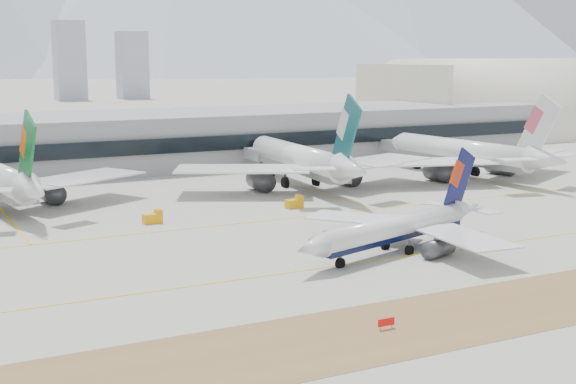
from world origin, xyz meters
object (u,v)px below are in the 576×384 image
widebody_china_air (468,154)px  terminal (117,141)px  widebody_cathay (303,161)px  hangar (493,136)px  taxiing_airliner (401,228)px

widebody_china_air → terminal: size_ratio=0.23×
widebody_cathay → hangar: bearing=-54.7°
taxiing_airliner → widebody_cathay: 65.36m
taxiing_airliner → terminal: taxiing_airliner is taller
taxiing_airliner → terminal: size_ratio=0.16×
widebody_cathay → widebody_china_air: bearing=-93.1°
widebody_cathay → terminal: bearing=34.3°
taxiing_airliner → widebody_china_air: bearing=-154.5°
widebody_china_air → hangar: (79.24, 79.58, -5.95)m
widebody_china_air → terminal: widebody_china_air is taller
widebody_china_air → taxiing_airliner: bearing=128.0°
taxiing_airliner → widebody_cathay: bearing=-121.8°
widebody_china_air → terminal: bearing=46.8°
taxiing_airliner → widebody_cathay: widebody_cathay is taller
taxiing_airliner → terminal: 117.39m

